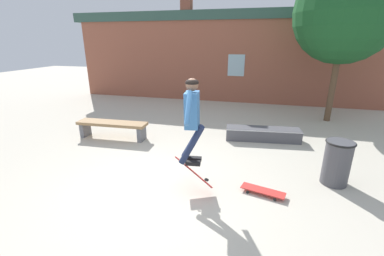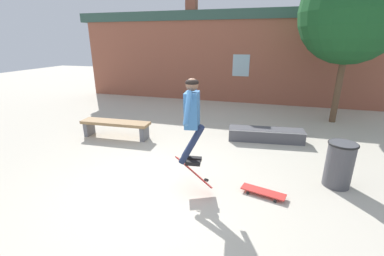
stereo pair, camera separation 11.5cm
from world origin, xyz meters
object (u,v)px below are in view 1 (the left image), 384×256
Objects in this scene: park_bench at (112,126)px; skate_ledge at (263,134)px; skater at (192,114)px; skateboard_resting at (263,191)px; tree_right at (346,13)px; skateboard_flipping at (194,172)px; trash_bin at (337,162)px.

park_bench reaches higher than skate_ledge.
skater reaches higher than skate_ledge.
park_bench is 3.63m from skater.
tree_right is at bearing -97.88° from skateboard_resting.
skateboard_flipping is at bearing -26.57° from skater.
tree_right is 5.70× the size of trash_bin.
skate_ledge reaches higher than skateboard_resting.
trash_bin reaches higher than skate_ledge.
skateboard_flipping is 0.93× the size of skateboard_resting.
skateboard_flipping is at bearing -37.75° from park_bench.
skateboard_resting is at bearing 0.95° from skater.
park_bench is at bearing 160.59° from skateboard_flipping.
skate_ledge is 2.34× the size of trash_bin.
tree_right is 5.39m from trash_bin.
park_bench is 0.98× the size of skate_ledge.
trash_bin is 1.08× the size of skateboard_resting.
park_bench is 2.66× the size of skateboard_flipping.
skater is (2.82, -2.00, 1.09)m from park_bench.
tree_right reaches higher than skateboard_resting.
tree_right is 6.14× the size of skateboard_resting.
park_bench is at bearing 138.34° from skater.
skateboard_resting is (1.27, 0.16, -1.37)m from skater.
skateboard_flipping is at bearing 22.73° from skateboard_resting.
trash_bin is at bearing 12.70° from skater.
trash_bin is at bearing 35.30° from skateboard_flipping.
park_bench is 2.29× the size of trash_bin.
trash_bin is 1.16× the size of skateboard_flipping.
skater is (-1.26, -2.90, 1.27)m from skate_ledge.
tree_right is at bearing 51.05° from skater.
trash_bin reaches higher than park_bench.
skate_ledge is (4.08, 0.89, -0.18)m from park_bench.
park_bench is (-6.24, -3.33, -3.05)m from tree_right.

